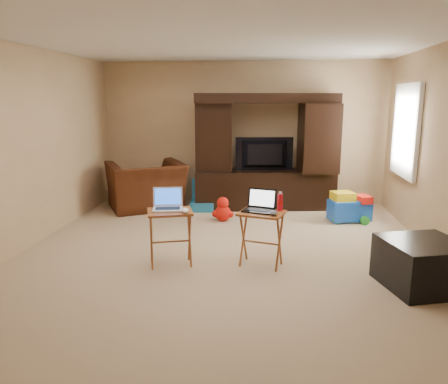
# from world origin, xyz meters

# --- Properties ---
(floor) EXTENTS (5.50, 5.50, 0.00)m
(floor) POSITION_xyz_m (0.00, 0.00, 0.00)
(floor) COLOR #D0B690
(floor) RESTS_ON ground
(ceiling) EXTENTS (5.50, 5.50, 0.00)m
(ceiling) POSITION_xyz_m (0.00, 0.00, 2.50)
(ceiling) COLOR silver
(ceiling) RESTS_ON ground
(wall_back) EXTENTS (5.00, 0.00, 5.00)m
(wall_back) POSITION_xyz_m (0.00, 2.75, 1.25)
(wall_back) COLOR tan
(wall_back) RESTS_ON ground
(wall_front) EXTENTS (5.00, 0.00, 5.00)m
(wall_front) POSITION_xyz_m (0.00, -2.75, 1.25)
(wall_front) COLOR tan
(wall_front) RESTS_ON ground
(wall_left) EXTENTS (0.00, 5.50, 5.50)m
(wall_left) POSITION_xyz_m (-2.50, 0.00, 1.25)
(wall_left) COLOR tan
(wall_left) RESTS_ON ground
(window_pane) EXTENTS (0.00, 1.20, 1.20)m
(window_pane) POSITION_xyz_m (2.48, 1.55, 1.40)
(window_pane) COLOR white
(window_pane) RESTS_ON ground
(window_frame) EXTENTS (0.06, 1.14, 1.34)m
(window_frame) POSITION_xyz_m (2.46, 1.55, 1.40)
(window_frame) COLOR white
(window_frame) RESTS_ON ground
(entertainment_center) EXTENTS (2.43, 0.92, 1.94)m
(entertainment_center) POSITION_xyz_m (0.42, 2.32, 0.97)
(entertainment_center) COLOR black
(entertainment_center) RESTS_ON floor
(television) EXTENTS (0.99, 0.28, 0.57)m
(television) POSITION_xyz_m (0.42, 2.28, 0.93)
(television) COLOR black
(television) RESTS_ON entertainment_center
(recliner) EXTENTS (1.59, 1.53, 0.79)m
(recliner) POSITION_xyz_m (-1.58, 2.01, 0.40)
(recliner) COLOR #4D2110
(recliner) RESTS_ON floor
(child_rocker) EXTENTS (0.44, 0.49, 0.53)m
(child_rocker) POSITION_xyz_m (-0.62, 2.02, 0.26)
(child_rocker) COLOR #185E89
(child_rocker) RESTS_ON floor
(plush_toy) EXTENTS (0.34, 0.29, 0.38)m
(plush_toy) POSITION_xyz_m (-0.20, 1.38, 0.19)
(plush_toy) COLOR red
(plush_toy) RESTS_ON floor
(push_toy) EXTENTS (0.72, 0.60, 0.47)m
(push_toy) POSITION_xyz_m (1.74, 1.58, 0.23)
(push_toy) COLOR blue
(push_toy) RESTS_ON floor
(ottoman) EXTENTS (0.92, 0.92, 0.47)m
(ottoman) POSITION_xyz_m (2.06, -0.79, 0.24)
(ottoman) COLOR black
(ottoman) RESTS_ON floor
(tray_table_left) EXTENTS (0.58, 0.52, 0.64)m
(tray_table_left) POSITION_xyz_m (-0.57, -0.49, 0.32)
(tray_table_left) COLOR brown
(tray_table_left) RESTS_ON floor
(tray_table_right) EXTENTS (0.57, 0.50, 0.63)m
(tray_table_right) POSITION_xyz_m (0.44, -0.40, 0.31)
(tray_table_right) COLOR #9E5526
(tray_table_right) RESTS_ON floor
(laptop_left) EXTENTS (0.38, 0.34, 0.24)m
(laptop_left) POSITION_xyz_m (-0.60, -0.46, 0.76)
(laptop_left) COLOR silver
(laptop_left) RESTS_ON tray_table_left
(laptop_right) EXTENTS (0.39, 0.35, 0.24)m
(laptop_right) POSITION_xyz_m (0.40, -0.38, 0.75)
(laptop_right) COLOR black
(laptop_right) RESTS_ON tray_table_right
(mouse_left) EXTENTS (0.11, 0.14, 0.05)m
(mouse_left) POSITION_xyz_m (-0.38, -0.56, 0.66)
(mouse_left) COLOR white
(mouse_left) RESTS_ON tray_table_left
(mouse_right) EXTENTS (0.09, 0.13, 0.05)m
(mouse_right) POSITION_xyz_m (0.57, -0.52, 0.65)
(mouse_right) COLOR #3C3C40
(mouse_right) RESTS_ON tray_table_right
(water_bottle) EXTENTS (0.06, 0.06, 0.19)m
(water_bottle) POSITION_xyz_m (0.64, -0.32, 0.72)
(water_bottle) COLOR red
(water_bottle) RESTS_ON tray_table_right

